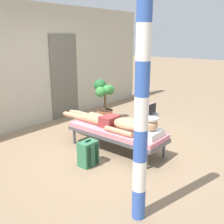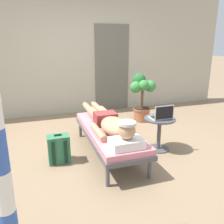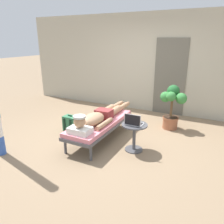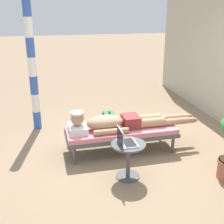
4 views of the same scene
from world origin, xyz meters
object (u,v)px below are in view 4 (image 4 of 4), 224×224
laptop (125,140)px  backpack (110,123)px  lounge_chair (121,132)px  porch_post (32,67)px  side_table (128,154)px  person_reclining (119,122)px

laptop → backpack: 1.60m
backpack → lounge_chair: bearing=1.4°
laptop → porch_post: size_ratio=0.13×
lounge_chair → side_table: side_table is taller
porch_post → backpack: bearing=67.4°
lounge_chair → laptop: 0.85m
lounge_chair → porch_post: bearing=-133.9°
person_reclining → laptop: size_ratio=7.00×
backpack → laptop: bearing=-5.4°
backpack → porch_post: 1.78m
backpack → side_table: bearing=-3.5°
laptop → backpack: bearing=174.6°
person_reclining → porch_post: size_ratio=0.88×
person_reclining → side_table: (0.80, -0.07, -0.16)m
lounge_chair → side_table: bearing=-8.0°
lounge_chair → laptop: (0.80, -0.16, 0.24)m
laptop → backpack: laptop is taller
side_table → backpack: (-1.54, 0.09, -0.16)m
lounge_chair → laptop: bearing=-11.6°
person_reclining → porch_post: bearing=-134.7°
lounge_chair → person_reclining: 0.18m
side_table → porch_post: porch_post is taller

